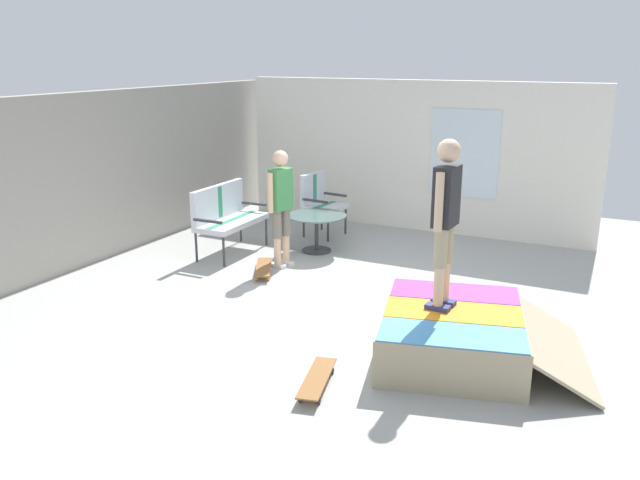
# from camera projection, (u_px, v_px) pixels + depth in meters

# --- Properties ---
(ground_plane) EXTENTS (12.00, 12.00, 0.10)m
(ground_plane) POSITION_uv_depth(u_px,v_px,m) (345.00, 309.00, 7.76)
(ground_plane) COLOR #A8A8A3
(back_wall_cinderblock) EXTENTS (9.00, 0.20, 2.39)m
(back_wall_cinderblock) POSITION_uv_depth(u_px,v_px,m) (87.00, 179.00, 9.13)
(back_wall_cinderblock) COLOR #9E998E
(back_wall_cinderblock) RESTS_ON ground_plane
(house_facade) EXTENTS (0.23, 6.00, 2.48)m
(house_facade) POSITION_uv_depth(u_px,v_px,m) (413.00, 156.00, 10.87)
(house_facade) COLOR white
(house_facade) RESTS_ON ground_plane
(skate_ramp) EXTENTS (2.10, 2.32, 0.47)m
(skate_ramp) POSITION_uv_depth(u_px,v_px,m) (455.00, 333.00, 6.41)
(skate_ramp) COLOR tan
(skate_ramp) RESTS_ON ground_plane
(patio_bench) EXTENTS (1.26, 0.56, 1.02)m
(patio_bench) POSITION_uv_depth(u_px,v_px,m) (225.00, 213.00, 9.64)
(patio_bench) COLOR #38383D
(patio_bench) RESTS_ON ground_plane
(patio_chair_near_house) EXTENTS (0.68, 0.62, 1.02)m
(patio_chair_near_house) POSITION_uv_depth(u_px,v_px,m) (319.00, 198.00, 10.60)
(patio_chair_near_house) COLOR #38383D
(patio_chair_near_house) RESTS_ON ground_plane
(patio_table) EXTENTS (0.90, 0.90, 0.57)m
(patio_table) POSITION_uv_depth(u_px,v_px,m) (317.00, 226.00, 9.74)
(patio_table) COLOR #38383D
(patio_table) RESTS_ON ground_plane
(person_watching) EXTENTS (0.47, 0.30, 1.64)m
(person_watching) POSITION_uv_depth(u_px,v_px,m) (281.00, 200.00, 8.92)
(person_watching) COLOR silver
(person_watching) RESTS_ON ground_plane
(person_skater) EXTENTS (0.48, 0.26, 1.67)m
(person_skater) POSITION_uv_depth(u_px,v_px,m) (446.00, 212.00, 6.18)
(person_skater) COLOR navy
(person_skater) RESTS_ON skate_ramp
(skateboard_by_bench) EXTENTS (0.80, 0.55, 0.10)m
(skateboard_by_bench) POSITION_uv_depth(u_px,v_px,m) (263.00, 268.00, 8.84)
(skateboard_by_bench) COLOR brown
(skateboard_by_bench) RESTS_ON ground_plane
(skateboard_spare) EXTENTS (0.82, 0.38, 0.10)m
(skateboard_spare) POSITION_uv_depth(u_px,v_px,m) (317.00, 379.00, 5.83)
(skateboard_spare) COLOR brown
(skateboard_spare) RESTS_ON ground_plane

